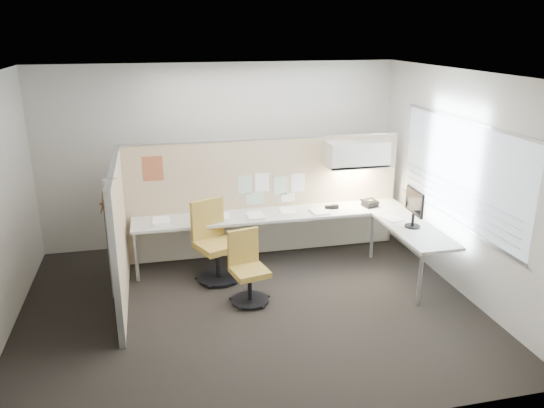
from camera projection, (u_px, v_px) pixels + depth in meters
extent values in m
cube|color=black|center=(249.00, 306.00, 6.58)|extent=(5.50, 4.50, 0.01)
cube|color=white|center=(246.00, 74.00, 5.69)|extent=(5.50, 4.50, 0.01)
cube|color=beige|center=(221.00, 155.00, 8.22)|extent=(5.50, 0.02, 2.80)
cube|color=beige|center=(301.00, 286.00, 4.06)|extent=(5.50, 0.02, 2.80)
cube|color=beige|center=(461.00, 183.00, 6.73)|extent=(0.02, 4.50, 2.80)
cube|color=#ADBCC8|center=(460.00, 172.00, 6.67)|extent=(0.01, 2.80, 1.30)
cube|color=tan|center=(265.00, 197.00, 7.90)|extent=(4.10, 0.06, 1.75)
cube|color=tan|center=(120.00, 236.00, 6.44)|extent=(0.06, 2.20, 1.75)
cube|color=beige|center=(273.00, 215.00, 7.66)|extent=(4.00, 0.60, 0.04)
cube|color=beige|center=(415.00, 230.00, 7.06)|extent=(0.60, 1.47, 0.04)
cube|color=beige|center=(269.00, 232.00, 8.02)|extent=(3.90, 0.02, 0.64)
cylinder|color=#A5A8AA|center=(136.00, 257.00, 7.12)|extent=(0.05, 0.05, 0.69)
cylinder|color=#A5A8AA|center=(420.00, 280.00, 6.49)|extent=(0.05, 0.05, 0.69)
cylinder|color=#A5A8AA|center=(372.00, 236.00, 7.85)|extent=(0.05, 0.05, 0.69)
cube|color=beige|center=(357.00, 154.00, 7.79)|extent=(0.90, 0.36, 0.38)
cube|color=#FFEABF|center=(357.00, 168.00, 7.86)|extent=(0.60, 0.06, 0.02)
cube|color=#8CBF8C|center=(245.00, 185.00, 7.73)|extent=(0.21, 0.00, 0.28)
cube|color=white|center=(262.00, 182.00, 7.78)|extent=(0.21, 0.00, 0.28)
cube|color=#8CBF8C|center=(280.00, 186.00, 7.86)|extent=(0.21, 0.00, 0.28)
cube|color=white|center=(298.00, 183.00, 7.91)|extent=(0.21, 0.00, 0.28)
cube|color=#8CBF8C|center=(255.00, 198.00, 7.83)|extent=(0.28, 0.00, 0.18)
cube|color=white|center=(288.00, 197.00, 7.95)|extent=(0.21, 0.00, 0.14)
cube|color=#F0581E|center=(153.00, 169.00, 7.35)|extent=(0.28, 0.00, 0.35)
cylinder|color=black|center=(218.00, 277.00, 7.24)|extent=(0.57, 0.57, 0.03)
cylinder|color=black|center=(218.00, 263.00, 7.18)|extent=(0.07, 0.07, 0.44)
cube|color=gold|center=(217.00, 246.00, 7.10)|extent=(0.66, 0.66, 0.09)
cube|color=gold|center=(207.00, 218.00, 7.18)|extent=(0.47, 0.25, 0.55)
cylinder|color=black|center=(250.00, 300.00, 6.65)|extent=(0.47, 0.47, 0.03)
cylinder|color=black|center=(250.00, 287.00, 6.60)|extent=(0.05, 0.05, 0.36)
cube|color=gold|center=(250.00, 272.00, 6.53)|extent=(0.50, 0.50, 0.07)
cube|color=gold|center=(243.00, 246.00, 6.62)|extent=(0.40, 0.14, 0.46)
cylinder|color=black|center=(412.00, 226.00, 7.12)|extent=(0.21, 0.21, 0.02)
cylinder|color=black|center=(413.00, 220.00, 7.09)|extent=(0.04, 0.04, 0.19)
cube|color=black|center=(415.00, 202.00, 7.01)|extent=(0.06, 0.50, 0.33)
cube|color=black|center=(415.00, 202.00, 7.01)|extent=(0.03, 0.45, 0.29)
cube|color=black|center=(370.00, 203.00, 7.93)|extent=(0.25, 0.24, 0.12)
cylinder|color=black|center=(364.00, 201.00, 7.92)|extent=(0.08, 0.17, 0.04)
cube|color=black|center=(330.00, 207.00, 7.84)|extent=(0.15, 0.08, 0.05)
cube|color=black|center=(335.00, 207.00, 7.85)|extent=(0.10, 0.06, 0.06)
cube|color=silver|center=(109.00, 179.00, 5.54)|extent=(0.14, 0.02, 0.02)
cylinder|color=silver|center=(103.00, 187.00, 5.55)|extent=(0.02, 0.02, 0.14)
cube|color=#AD7F4C|center=(104.00, 199.00, 5.59)|extent=(0.02, 0.42, 0.12)
cube|color=#AD7F4C|center=(102.00, 202.00, 5.62)|extent=(0.02, 0.42, 0.12)
cube|color=gray|center=(109.00, 253.00, 5.73)|extent=(0.01, 0.07, 1.04)
cube|color=white|center=(161.00, 221.00, 7.30)|extent=(0.24, 0.31, 0.04)
cube|color=white|center=(221.00, 216.00, 7.50)|extent=(0.27, 0.33, 0.02)
cube|color=white|center=(255.00, 216.00, 7.47)|extent=(0.23, 0.30, 0.04)
cube|color=white|center=(288.00, 211.00, 7.73)|extent=(0.26, 0.32, 0.02)
cube|color=white|center=(319.00, 211.00, 7.70)|extent=(0.26, 0.32, 0.02)
cube|color=white|center=(391.00, 218.00, 7.44)|extent=(0.30, 0.35, 0.02)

